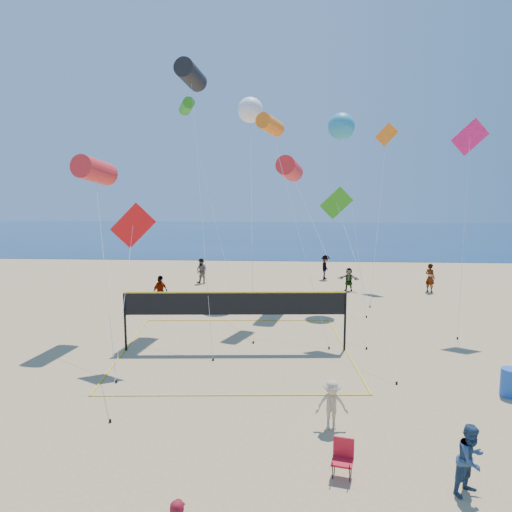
{
  "coord_description": "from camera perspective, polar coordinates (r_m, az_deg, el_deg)",
  "views": [
    {
      "loc": [
        0.21,
        -9.67,
        7.16
      ],
      "look_at": [
        -0.48,
        2.0,
        5.49
      ],
      "focal_mm": 35.0,
      "sensor_mm": 36.0,
      "label": 1
    }
  ],
  "objects": [
    {
      "name": "ocean",
      "position": [
        72.02,
        3.23,
        2.42
      ],
      "size": [
        140.0,
        50.0,
        0.03
      ],
      "primitive_type": "cube",
      "color": "navy",
      "rests_on": "ground"
    },
    {
      "name": "bystander_a",
      "position": [
        13.47,
        23.35,
        -20.56
      ],
      "size": [
        1.04,
        1.0,
        1.69
      ],
      "primitive_type": "imported",
      "rotation": [
        0.0,
        0.0,
        0.64
      ],
      "color": "navy",
      "rests_on": "ground"
    },
    {
      "name": "bystander_b",
      "position": [
        15.5,
        8.65,
        -16.44
      ],
      "size": [
        0.99,
        0.6,
        1.49
      ],
      "primitive_type": "imported",
      "rotation": [
        0.0,
        0.0,
        0.05
      ],
      "color": "tan",
      "rests_on": "ground"
    },
    {
      "name": "far_person_0",
      "position": [
        29.65,
        -10.9,
        -4.07
      ],
      "size": [
        0.98,
        1.23,
        1.95
      ],
      "primitive_type": "imported",
      "rotation": [
        0.0,
        0.0,
        1.04
      ],
      "color": "gray",
      "rests_on": "ground"
    },
    {
      "name": "far_person_1",
      "position": [
        34.54,
        10.55,
        -2.64
      ],
      "size": [
        1.54,
        0.88,
        1.58
      ],
      "primitive_type": "imported",
      "rotation": [
        0.0,
        0.0,
        -0.3
      ],
      "color": "gray",
      "rests_on": "ground"
    },
    {
      "name": "far_person_2",
      "position": [
        35.55,
        19.27,
        -2.37
      ],
      "size": [
        0.8,
        0.84,
        1.94
      ],
      "primitive_type": "imported",
      "rotation": [
        0.0,
        0.0,
        2.24
      ],
      "color": "gray",
      "rests_on": "ground"
    },
    {
      "name": "far_person_3",
      "position": [
        36.67,
        -6.22,
        -1.73
      ],
      "size": [
        1.1,
        1.01,
        1.84
      ],
      "primitive_type": "imported",
      "rotation": [
        0.0,
        0.0,
        -0.43
      ],
      "color": "gray",
      "rests_on": "ground"
    },
    {
      "name": "far_person_4",
      "position": [
        38.49,
        7.95,
        -1.27
      ],
      "size": [
        0.93,
        1.32,
        1.86
      ],
      "primitive_type": "imported",
      "rotation": [
        0.0,
        0.0,
        1.35
      ],
      "color": "gray",
      "rests_on": "ground"
    },
    {
      "name": "camp_chair",
      "position": [
        13.42,
        9.9,
        -21.58
      ],
      "size": [
        0.61,
        0.72,
        1.06
      ],
      "rotation": [
        0.0,
        0.0,
        -0.24
      ],
      "color": "red",
      "rests_on": "ground"
    },
    {
      "name": "trash_barrel",
      "position": [
        19.6,
        27.05,
        -12.73
      ],
      "size": [
        0.68,
        0.68,
        0.96
      ],
      "primitive_type": "cylinder",
      "rotation": [
        0.0,
        0.0,
        0.06
      ],
      "color": "blue",
      "rests_on": "ground"
    },
    {
      "name": "volleyball_net",
      "position": [
        21.7,
        -2.39,
        -6.18
      ],
      "size": [
        10.38,
        10.25,
        2.61
      ],
      "rotation": [
        0.0,
        0.0,
        0.07
      ],
      "color": "black",
      "rests_on": "ground"
    },
    {
      "name": "kite_0",
      "position": [
        24.68,
        -17.94,
        9.28
      ],
      "size": [
        3.52,
        7.37,
        8.53
      ],
      "rotation": [
        0.0,
        0.0,
        -0.15
      ],
      "color": "red",
      "rests_on": "ground"
    },
    {
      "name": "kite_1",
      "position": [
        27.46,
        -7.46,
        19.82
      ],
      "size": [
        2.73,
        8.22,
        13.44
      ],
      "rotation": [
        0.0,
        0.0,
        -0.15
      ],
      "color": "black",
      "rests_on": "ground"
    },
    {
      "name": "kite_2",
      "position": [
        27.25,
        1.65,
        14.74
      ],
      "size": [
        3.62,
        6.89,
        10.86
      ],
      "rotation": [
        0.0,
        0.0,
        -0.39
      ],
      "color": "orange",
      "rests_on": "ground"
    },
    {
      "name": "kite_3",
      "position": [
        20.42,
        -13.95,
        2.75
      ],
      "size": [
        1.9,
        5.81,
        6.48
      ],
      "rotation": [
        0.0,
        0.0,
        0.19
      ],
      "color": "red",
      "rests_on": "ground"
    },
    {
      "name": "kite_4",
      "position": [
        23.08,
        9.49,
        5.06
      ],
      "size": [
        2.55,
        5.95,
        7.1
      ],
      "rotation": [
        0.0,
        0.0,
        0.13
      ],
      "color": "#339E1A",
      "rests_on": "ground"
    },
    {
      "name": "kite_5",
      "position": [
        26.83,
        23.21,
        11.49
      ],
      "size": [
        1.83,
        2.47,
        10.37
      ],
      "rotation": [
        0.0,
        0.0,
        0.17
      ],
      "color": "#F11B6B",
      "rests_on": "ground"
    },
    {
      "name": "kite_6",
      "position": [
        32.53,
        -0.66,
        16.34
      ],
      "size": [
        1.69,
        11.09,
        12.61
      ],
      "rotation": [
        0.0,
        0.0,
        -0.02
      ],
      "color": "white",
      "rests_on": "ground"
    },
    {
      "name": "kite_7",
      "position": [
        30.9,
        9.73,
        14.39
      ],
      "size": [
        2.14,
        4.77,
        11.39
      ],
      "rotation": [
        0.0,
        0.0,
        0.16
      ],
      "color": "#2C98BC",
      "rests_on": "ground"
    },
    {
      "name": "kite_8",
      "position": [
        36.86,
        -7.92,
        16.56
      ],
      "size": [
        4.85,
        7.87,
        13.17
      ],
      "rotation": [
        0.0,
        0.0,
        0.37
      ],
      "color": "#339E1A",
      "rests_on": "ground"
    },
    {
      "name": "kite_9",
      "position": [
        36.98,
        14.6,
        12.31
      ],
      "size": [
        2.9,
        8.08,
        11.53
      ],
      "rotation": [
        0.0,
        0.0,
        -0.27
      ],
      "color": "orange",
      "rests_on": "ground"
    },
    {
      "name": "kite_10",
      "position": [
        29.48,
        3.87,
        9.91
      ],
      "size": [
        4.26,
        9.59,
        8.83
      ],
      "rotation": [
        0.0,
        0.0,
        -0.21
      ],
      "color": "red",
      "rests_on": "ground"
    }
  ]
}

